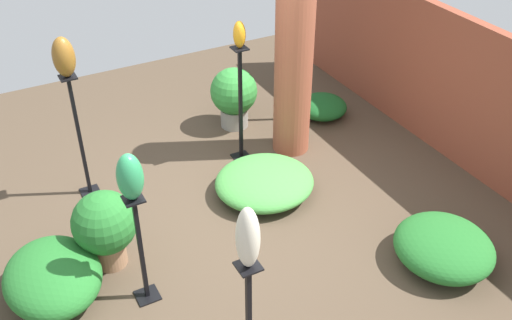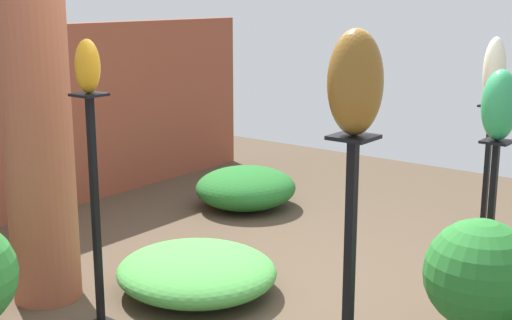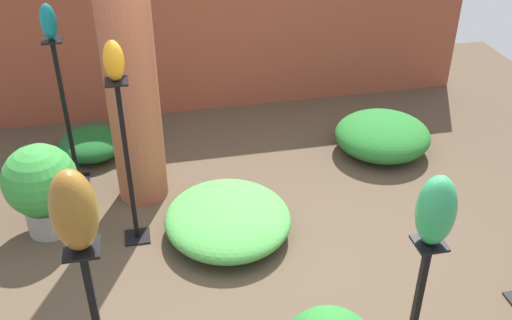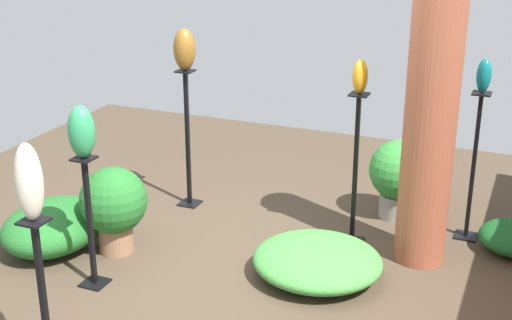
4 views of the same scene
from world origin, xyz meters
The scene contains 14 objects.
ground_plane centered at (0.00, 0.00, 0.00)m, with size 8.00×8.00×0.00m, color #4C3D2D.
brick_wall_back centered at (0.00, 2.80, 0.83)m, with size 5.60×0.12×1.66m, color brown.
brick_pillar centered at (-0.92, 1.23, 1.20)m, with size 0.43×0.43×2.40m, color #9E5138.
pedestal_bronze centered at (-1.18, -1.14, 0.64)m, with size 0.20×0.20×1.39m.
pedestal_jade centered at (0.53, -1.10, 0.50)m, with size 0.20×0.20×1.09m.
pedestal_amber centered at (-1.01, 0.61, 0.64)m, with size 0.20×0.20×1.39m.
pedestal_ivory centered at (1.63, -0.67, 0.51)m, with size 0.20×0.20×1.13m.
art_vase_bronze centered at (-1.18, -1.14, 1.59)m, with size 0.20×0.21×0.40m, color brown.
art_vase_jade centered at (0.53, -1.10, 1.30)m, with size 0.20×0.21×0.41m, color #2D9356.
art_vase_amber centered at (-1.01, 0.61, 1.53)m, with size 0.14×0.13×0.29m, color orange.
art_vase_ivory centered at (1.63, -0.67, 1.37)m, with size 0.17×0.16×0.49m, color beige.
potted_plant_back_center centered at (-0.03, -1.26, 0.45)m, with size 0.59×0.59×0.78m.
foliage_bed_center centered at (-0.28, 0.52, 0.14)m, with size 1.02×1.07×0.29m, color #479942.
foliage_bed_rear centered at (1.42, 1.46, 0.18)m, with size 0.94×0.91×0.37m, color #236B28.
Camera 2 is at (-3.50, -2.46, 1.91)m, focal length 50.00 mm.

